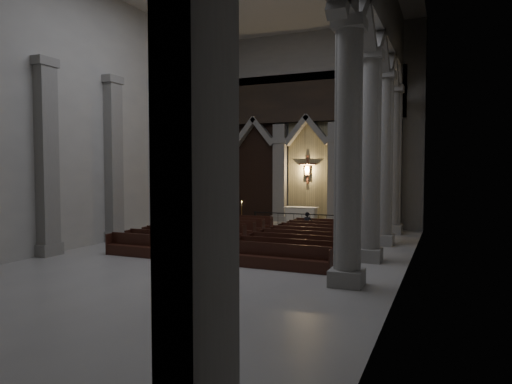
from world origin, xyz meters
TOP-DOWN VIEW (x-y plane):
  - room at (0.00, 0.00)m, footprint 24.00×24.10m
  - sanctuary_wall at (0.00, 11.54)m, footprint 14.00×0.77m
  - right_arcade at (5.50, 1.33)m, footprint 1.00×24.00m
  - left_pilasters at (-6.75, 3.50)m, footprint 0.60×13.00m
  - sanctuary_step at (0.00, 10.60)m, footprint 8.50×2.60m
  - altar at (-0.09, 10.70)m, footprint 2.05×0.82m
  - altar_rail at (0.00, 8.97)m, footprint 4.99×0.09m
  - candle_stand_left at (-3.35, 8.96)m, footprint 0.26×0.26m
  - candle_stand_right at (3.03, 9.34)m, footprint 0.28×0.28m
  - pews at (0.00, 2.98)m, footprint 9.45×8.85m
  - worshipper at (1.53, 6.64)m, footprint 0.54×0.44m

SIDE VIEW (x-z plane):
  - sanctuary_step at x=0.00m, z-range 0.00..0.15m
  - pews at x=0.00m, z-range -0.16..0.75m
  - candle_stand_left at x=-3.35m, z-range -0.36..1.21m
  - candle_stand_right at x=3.03m, z-range -0.37..1.26m
  - worshipper at x=1.53m, z-range 0.00..1.29m
  - altar_rail at x=0.00m, z-range 0.16..1.14m
  - altar at x=-0.09m, z-range 0.15..1.19m
  - left_pilasters at x=-6.75m, z-range -0.10..7.92m
  - sanctuary_wall at x=0.00m, z-range 0.62..12.62m
  - room at x=0.00m, z-range 1.60..13.60m
  - right_arcade at x=5.50m, z-range 1.83..13.83m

